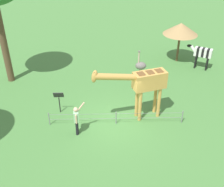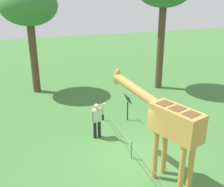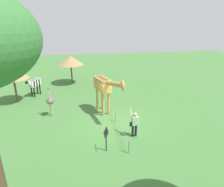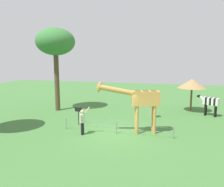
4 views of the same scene
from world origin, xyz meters
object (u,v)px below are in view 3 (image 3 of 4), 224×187
Objects in this scene: visitor at (134,123)px; shade_hut_near at (13,74)px; ostrich at (50,101)px; shade_hut_far at (71,61)px; info_sign at (106,135)px; giraffe at (105,87)px; zebra at (34,84)px.

visitor is 10.98m from shade_hut_near.
ostrich is 8.01m from shade_hut_far.
ostrich is at bearing -145.54° from info_sign.
ostrich is 5.89m from info_sign.
zebra is (-4.93, -5.81, -0.99)m from giraffe.
giraffe reaches higher than info_sign.
zebra is 0.58× the size of shade_hut_near.
giraffe is 4.68m from info_sign.
ostrich is 4.68m from shade_hut_near.
ostrich is 1.70× the size of info_sign.
zebra is 1.31× the size of info_sign.
shade_hut_far is at bearing 133.74° from zebra.
zebra is 4.94m from ostrich.
visitor is 0.59× the size of shade_hut_near.
visitor reaches higher than info_sign.
giraffe reaches higher than shade_hut_far.
visitor is (3.38, 1.28, -1.25)m from giraffe.
info_sign is (8.03, 6.49, -1.58)m from shade_hut_near.
giraffe reaches higher than zebra.
shade_hut_near reaches higher than zebra.
shade_hut_far is at bearing -161.86° from visitor.
shade_hut_near is 6.49m from shade_hut_far.
ostrich is at bearing -125.72° from visitor.
visitor is 0.78× the size of ostrich.
visitor is 10.93m from zebra.
zebra is 2.33m from shade_hut_near.
visitor is 1.01× the size of zebra.
shade_hut_far is at bearing -171.46° from info_sign.
visitor is 0.57× the size of shade_hut_far.
ostrich is at bearing 44.87° from shade_hut_near.
zebra is 0.77× the size of ostrich.
giraffe is 2.24× the size of visitor.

